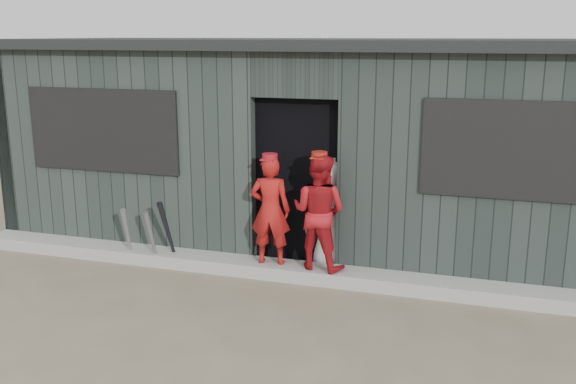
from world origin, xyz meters
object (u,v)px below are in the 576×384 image
(player_red_right, at_px, (319,212))
(player_grey_back, at_px, (334,215))
(bat_right, at_px, (168,233))
(dugout, at_px, (326,142))
(player_red_left, at_px, (270,210))
(bat_mid, at_px, (152,238))
(bat_left, at_px, (128,235))

(player_red_right, xyz_separation_m, player_grey_back, (0.08, 0.39, -0.13))
(bat_right, xyz_separation_m, dugout, (1.45, 1.77, 0.87))
(player_red_left, xyz_separation_m, player_grey_back, (0.63, 0.40, -0.11))
(player_red_right, distance_m, dugout, 1.77)
(bat_mid, xyz_separation_m, dugout, (1.64, 1.83, 0.94))
(player_red_left, bearing_deg, bat_mid, -1.76)
(player_red_right, bearing_deg, dugout, -67.50)
(bat_left, distance_m, player_grey_back, 2.45)
(player_red_right, height_order, dugout, dugout)
(bat_left, bearing_deg, dugout, 43.21)
(player_grey_back, bearing_deg, bat_right, -10.90)
(player_red_right, height_order, player_grey_back, player_red_right)
(bat_mid, distance_m, dugout, 2.63)
(bat_left, xyz_separation_m, bat_right, (0.51, 0.06, 0.06))
(bat_left, xyz_separation_m, bat_mid, (0.32, 0.01, -0.01))
(bat_left, xyz_separation_m, dugout, (1.95, 1.83, 0.93))
(player_red_right, bearing_deg, player_grey_back, -90.33)
(bat_left, relative_size, player_red_left, 0.59)
(bat_left, relative_size, dugout, 0.09)
(player_red_left, height_order, dugout, dugout)
(bat_right, distance_m, player_red_left, 1.28)
(bat_right, height_order, player_red_left, player_red_left)
(player_red_left, bearing_deg, bat_right, -3.23)
(player_red_left, bearing_deg, bat_left, -2.61)
(bat_left, distance_m, bat_mid, 0.32)
(bat_mid, bearing_deg, player_red_right, 4.77)
(bat_left, bearing_deg, bat_mid, 1.25)
(bat_mid, distance_m, player_grey_back, 2.15)
(bat_right, bearing_deg, player_grey_back, 15.01)
(player_red_right, bearing_deg, bat_left, 15.24)
(player_red_left, bearing_deg, player_grey_back, -155.10)
(bat_mid, bearing_deg, dugout, 48.15)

